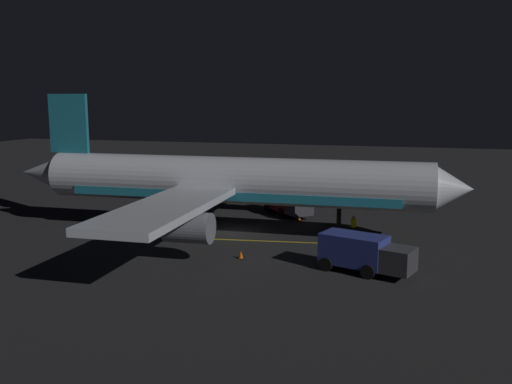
% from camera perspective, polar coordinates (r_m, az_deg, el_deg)
% --- Properties ---
extents(ground_plane, '(180.00, 180.00, 0.20)m').
position_cam_1_polar(ground_plane, '(45.72, -2.42, -4.34)').
color(ground_plane, '#242425').
extents(apron_guide_stripe, '(2.80, 19.21, 0.01)m').
position_cam_1_polar(apron_guide_stripe, '(42.96, 1.92, -5.10)').
color(apron_guide_stripe, gold).
rests_on(apron_guide_stripe, ground_plane).
extents(airliner, '(34.53, 38.17, 11.31)m').
position_cam_1_polar(airliner, '(45.06, -3.19, 1.02)').
color(airliner, silver).
rests_on(airliner, ground_plane).
extents(baggage_truck, '(3.85, 6.23, 2.39)m').
position_cam_1_polar(baggage_truck, '(35.73, 10.93, -6.26)').
color(baggage_truck, navy).
rests_on(baggage_truck, ground_plane).
extents(catering_truck, '(5.71, 5.48, 2.34)m').
position_cam_1_polar(catering_truck, '(52.46, 3.19, -1.08)').
color(catering_truck, maroon).
rests_on(catering_truck, ground_plane).
extents(ground_crew_worker, '(0.40, 0.40, 1.74)m').
position_cam_1_polar(ground_crew_worker, '(44.71, 10.00, -3.50)').
color(ground_crew_worker, black).
rests_on(ground_crew_worker, ground_plane).
extents(traffic_cone_near_left, '(0.50, 0.50, 0.55)m').
position_cam_1_polar(traffic_cone_near_left, '(38.40, -1.57, -6.50)').
color(traffic_cone_near_left, '#EA590F').
rests_on(traffic_cone_near_left, ground_plane).
extents(traffic_cone_near_right, '(0.50, 0.50, 0.55)m').
position_cam_1_polar(traffic_cone_near_right, '(50.03, 4.46, -2.74)').
color(traffic_cone_near_right, '#EA590F').
rests_on(traffic_cone_near_right, ground_plane).
extents(traffic_cone_under_wing, '(0.50, 0.50, 0.55)m').
position_cam_1_polar(traffic_cone_under_wing, '(45.79, 7.53, -3.94)').
color(traffic_cone_under_wing, '#EA590F').
rests_on(traffic_cone_under_wing, ground_plane).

